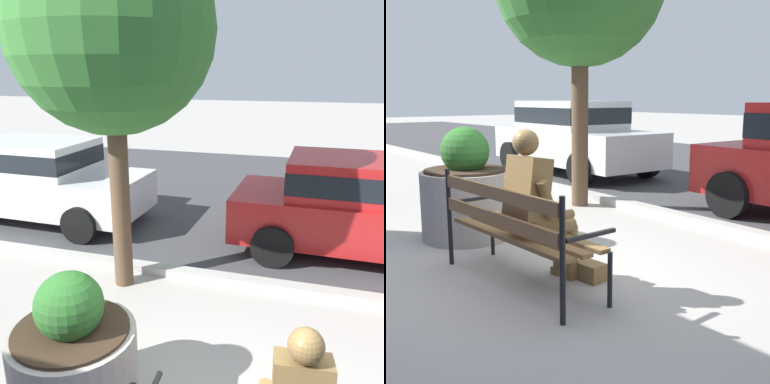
% 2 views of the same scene
% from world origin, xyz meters
% --- Properties ---
extents(ground_plane, '(80.00, 80.00, 0.00)m').
position_xyz_m(ground_plane, '(0.00, 0.00, 0.00)').
color(ground_plane, '#ADA8A0').
extents(curb_stone, '(60.00, 0.20, 0.12)m').
position_xyz_m(curb_stone, '(0.00, 2.90, 0.06)').
color(curb_stone, '#B2AFA8').
rests_on(curb_stone, ground).
extents(park_bench, '(1.82, 0.61, 0.95)m').
position_xyz_m(park_bench, '(0.30, 0.00, 0.54)').
color(park_bench, olive).
rests_on(park_bench, ground).
extents(bronze_statue_seated, '(0.61, 0.80, 1.37)m').
position_xyz_m(bronze_statue_seated, '(0.43, 0.21, 0.67)').
color(bronze_statue_seated, olive).
rests_on(bronze_statue_seated, ground).
extents(concrete_planter, '(1.05, 1.05, 1.30)m').
position_xyz_m(concrete_planter, '(-1.39, 0.37, 0.50)').
color(concrete_planter, '#A8A399').
rests_on(concrete_planter, ground).
extents(parked_car_white, '(4.13, 1.98, 1.56)m').
position_xyz_m(parked_car_white, '(-4.69, 4.44, 0.84)').
color(parked_car_white, silver).
rests_on(parked_car_white, ground).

